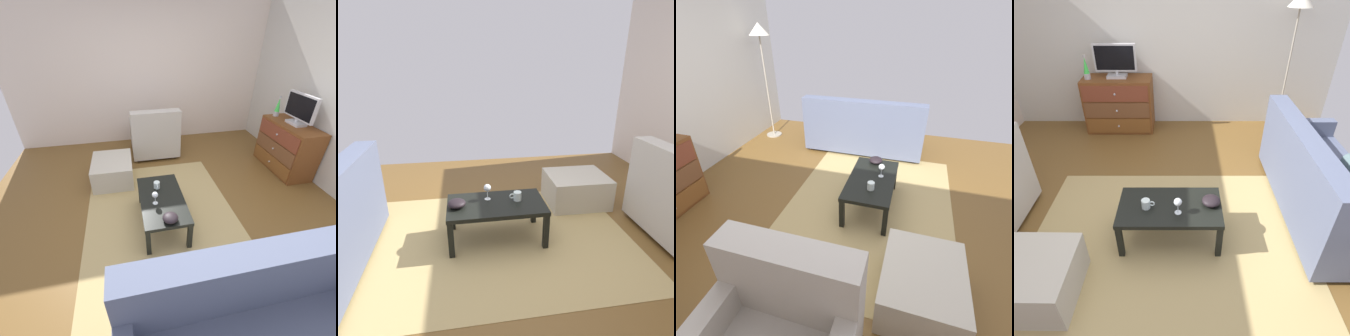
{
  "view_description": "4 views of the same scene",
  "coord_description": "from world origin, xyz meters",
  "views": [
    {
      "loc": [
        2.17,
        -0.54,
        2.08
      ],
      "look_at": [
        0.08,
        -0.11,
        0.72
      ],
      "focal_mm": 23.6,
      "sensor_mm": 36.0,
      "label": 1
    },
    {
      "loc": [
        0.49,
        2.11,
        1.64
      ],
      "look_at": [
        0.14,
        -0.08,
        0.79
      ],
      "focal_mm": 29.76,
      "sensor_mm": 36.0,
      "label": 2
    },
    {
      "loc": [
        -2.14,
        -0.57,
        1.92
      ],
      "look_at": [
        0.0,
        0.06,
        0.6
      ],
      "focal_mm": 26.71,
      "sensor_mm": 36.0,
      "label": 3
    },
    {
      "loc": [
        0.32,
        -2.13,
        2.14
      ],
      "look_at": [
        0.31,
        -0.12,
        0.73
      ],
      "focal_mm": 31.06,
      "sensor_mm": 36.0,
      "label": 4
    }
  ],
  "objects": [
    {
      "name": "lava_lamp",
      "position": [
        -1.03,
        1.99,
        0.95
      ],
      "size": [
        0.09,
        0.09,
        0.33
      ],
      "color": "#B7B7BC",
      "rests_on": "dresser"
    },
    {
      "name": "ottoman",
      "position": [
        -0.84,
        -0.8,
        0.18
      ],
      "size": [
        0.71,
        0.61,
        0.36
      ],
      "primitive_type": "cube",
      "rotation": [
        0.0,
        0.0,
        -0.01
      ],
      "color": "#BBB4A1",
      "rests_on": "ground_plane"
    },
    {
      "name": "armchair",
      "position": [
        -1.6,
        -0.02,
        0.36
      ],
      "size": [
        0.8,
        0.85,
        0.91
      ],
      "color": "#332319",
      "rests_on": "ground_plane"
    },
    {
      "name": "coffee_table",
      "position": [
        0.21,
        -0.21,
        0.34
      ],
      "size": [
        0.92,
        0.51,
        0.39
      ],
      "color": "black",
      "rests_on": "ground_plane"
    },
    {
      "name": "area_rug",
      "position": [
        0.2,
        -0.2,
        0.0
      ],
      "size": [
        2.6,
        1.9,
        0.01
      ],
      "primitive_type": "cube",
      "color": "tan",
      "rests_on": "ground_plane"
    },
    {
      "name": "dresser",
      "position": [
        -0.63,
        2.04,
        0.4
      ],
      "size": [
        1.0,
        0.49,
        0.8
      ],
      "color": "brown",
      "rests_on": "ground_plane"
    },
    {
      "name": "tv",
      "position": [
        -0.62,
        2.06,
        1.04
      ],
      "size": [
        0.59,
        0.18,
        0.46
      ],
      "color": "silver",
      "rests_on": "dresser"
    },
    {
      "name": "wall_plain_left",
      "position": [
        -2.37,
        0.0,
        1.38
      ],
      "size": [
        0.12,
        5.18,
        2.75
      ],
      "primitive_type": "cube",
      "color": "silver",
      "rests_on": "ground_plane"
    },
    {
      "name": "ground_plane",
      "position": [
        0.0,
        0.0,
        -0.03
      ],
      "size": [
        5.23,
        5.18,
        0.05
      ],
      "primitive_type": "cube",
      "color": "brown"
    },
    {
      "name": "wine_glass",
      "position": [
        0.28,
        -0.3,
        0.5
      ],
      "size": [
        0.07,
        0.07,
        0.16
      ],
      "color": "silver",
      "rests_on": "coffee_table"
    },
    {
      "name": "bowl_decorative",
      "position": [
        0.57,
        -0.19,
        0.42
      ],
      "size": [
        0.16,
        0.16,
        0.07
      ],
      "primitive_type": "ellipsoid",
      "color": "black",
      "rests_on": "coffee_table"
    },
    {
      "name": "mug",
      "position": [
        0.01,
        -0.24,
        0.43
      ],
      "size": [
        0.11,
        0.08,
        0.08
      ],
      "color": "silver",
      "rests_on": "coffee_table"
    }
  ]
}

